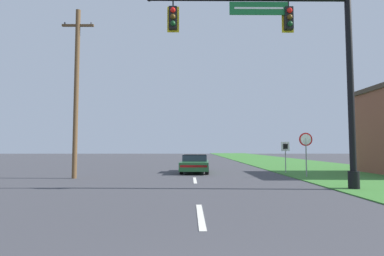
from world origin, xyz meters
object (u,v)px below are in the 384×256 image
car_ahead (195,164)px  utility_pole_near (76,90)px  route_sign_post (285,150)px  stop_sign (306,145)px  signal_mast (303,60)px

car_ahead → utility_pole_near: (-6.73, -3.77, 4.32)m
route_sign_post → utility_pole_near: size_ratio=0.21×
car_ahead → stop_sign: (6.29, -3.37, 1.26)m
signal_mast → car_ahead: 10.45m
signal_mast → utility_pole_near: utility_pole_near is taller
route_sign_post → utility_pole_near: 13.57m
car_ahead → utility_pole_near: size_ratio=0.46×
stop_sign → route_sign_post: bearing=95.7°
utility_pole_near → stop_sign: bearing=1.8°
utility_pole_near → signal_mast: bearing=-21.9°
car_ahead → utility_pole_near: 8.84m
route_sign_post → utility_pole_near: utility_pole_near is taller
signal_mast → car_ahead: bearing=117.8°
stop_sign → utility_pole_near: (-13.01, -0.40, 3.06)m
car_ahead → route_sign_post: bearing=-5.3°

